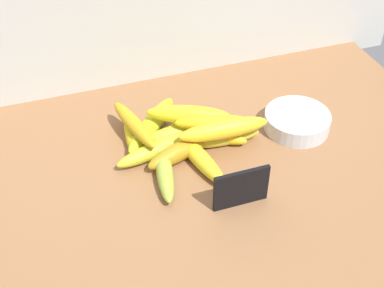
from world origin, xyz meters
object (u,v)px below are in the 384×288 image
at_px(chalkboard_sign, 239,190).
at_px(banana_8, 185,131).
at_px(banana_5, 152,125).
at_px(banana_11, 188,115).
at_px(banana_0, 165,172).
at_px(banana_1, 160,148).
at_px(banana_6, 225,138).
at_px(banana_3, 132,134).
at_px(banana_10, 134,124).
at_px(banana_4, 200,158).
at_px(banana_12, 224,129).
at_px(banana_7, 180,151).
at_px(banana_2, 208,133).
at_px(banana_9, 215,123).
at_px(fruit_bowl, 297,121).

height_order(chalkboard_sign, banana_8, chalkboard_sign).
relative_size(banana_5, banana_11, 1.15).
height_order(banana_0, banana_5, banana_5).
distance_m(banana_1, banana_11, 0.10).
bearing_deg(banana_6, banana_0, -158.57).
bearing_deg(banana_8, banana_3, 163.58).
xyz_separation_m(banana_10, banana_11, (0.12, -0.02, 0.01)).
distance_m(banana_4, banana_12, 0.08).
xyz_separation_m(banana_1, banana_6, (0.14, -0.01, -0.00)).
height_order(chalkboard_sign, banana_1, chalkboard_sign).
bearing_deg(banana_7, banana_4, -43.29).
distance_m(banana_0, banana_5, 0.15).
distance_m(banana_5, banana_6, 0.17).
bearing_deg(banana_6, banana_2, 138.17).
bearing_deg(banana_10, banana_11, -8.97).
bearing_deg(banana_6, banana_7, -172.56).
bearing_deg(banana_0, banana_4, 11.12).
relative_size(chalkboard_sign, banana_5, 0.53).
relative_size(banana_2, banana_11, 0.96).
bearing_deg(banana_7, banana_1, 143.97).
bearing_deg(chalkboard_sign, banana_0, 134.86).
distance_m(banana_3, banana_9, 0.18).
bearing_deg(banana_8, banana_9, -29.74).
height_order(banana_7, banana_10, banana_10).
bearing_deg(banana_1, banana_12, -10.59).
distance_m(banana_3, banana_8, 0.11).
bearing_deg(banana_5, banana_11, -28.71).
height_order(banana_2, banana_10, banana_10).
xyz_separation_m(banana_6, banana_12, (-0.01, -0.01, 0.04)).
height_order(banana_1, banana_5, banana_5).
bearing_deg(banana_6, banana_12, -126.88).
height_order(banana_1, banana_6, banana_1).
bearing_deg(banana_6, banana_3, 156.77).
bearing_deg(banana_0, banana_6, 21.43).
relative_size(banana_0, banana_9, 0.98).
bearing_deg(banana_6, banana_11, 141.98).
xyz_separation_m(banana_1, banana_12, (0.13, -0.02, 0.04)).
height_order(fruit_bowl, banana_11, banana_11).
distance_m(banana_2, banana_5, 0.13).
relative_size(banana_5, banana_10, 1.16).
xyz_separation_m(banana_6, banana_10, (-0.18, 0.07, 0.03)).
relative_size(fruit_bowl, banana_0, 0.86).
distance_m(chalkboard_sign, banana_9, 0.19).
relative_size(banana_8, banana_11, 0.97).
xyz_separation_m(fruit_bowl, banana_9, (-0.19, 0.02, 0.03)).
bearing_deg(banana_10, banana_2, -16.10).
bearing_deg(banana_7, banana_11, 58.52).
bearing_deg(banana_1, banana_6, -4.85).
bearing_deg(banana_7, banana_10, 132.16).
bearing_deg(banana_9, banana_10, 161.29).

